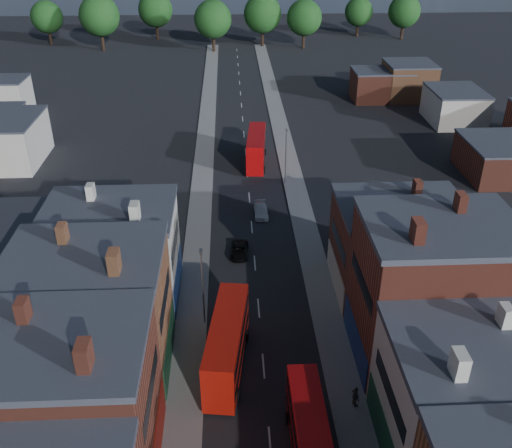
{
  "coord_description": "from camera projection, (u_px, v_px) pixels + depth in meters",
  "views": [
    {
      "loc": [
        -2.4,
        -12.41,
        34.65
      ],
      "look_at": [
        0.0,
        37.28,
        6.5
      ],
      "focal_mm": 40.0,
      "sensor_mm": 36.0,
      "label": 1
    }
  ],
  "objects": [
    {
      "name": "car_2",
      "position": [
        239.0,
        250.0,
        63.98
      ],
      "size": [
        2.28,
        4.3,
        1.15
      ],
      "primitive_type": "imported",
      "rotation": [
        0.0,
        0.0,
        -0.09
      ],
      "color": "black",
      "rests_on": "ground"
    },
    {
      "name": "bus_0",
      "position": [
        227.0,
        344.0,
        47.45
      ],
      "size": [
        4.0,
        11.37,
        4.81
      ],
      "rotation": [
        0.0,
        0.0,
        -0.13
      ],
      "color": "red",
      "rests_on": "ground"
    },
    {
      "name": "pavement_west",
      "position": [
        199.0,
        220.0,
        71.11
      ],
      "size": [
        3.0,
        200.0,
        0.12
      ],
      "primitive_type": "cube",
      "color": "gray",
      "rests_on": "ground"
    },
    {
      "name": "bus_1",
      "position": [
        309.0,
        435.0,
        39.66
      ],
      "size": [
        2.55,
        9.88,
        4.26
      ],
      "rotation": [
        0.0,
        0.0,
        0.01
      ],
      "color": "#AA090B",
      "rests_on": "ground"
    },
    {
      "name": "pavement_east",
      "position": [
        303.0,
        218.0,
        71.66
      ],
      "size": [
        3.0,
        200.0,
        0.12
      ],
      "primitive_type": "cube",
      "color": "gray",
      "rests_on": "ground"
    },
    {
      "name": "lamp_post_2",
      "position": [
        203.0,
        282.0,
        51.49
      ],
      "size": [
        0.25,
        0.7,
        8.12
      ],
      "color": "slate",
      "rests_on": "ground"
    },
    {
      "name": "ped_3",
      "position": [
        355.0,
        397.0,
        44.41
      ],
      "size": [
        0.79,
        1.19,
        1.87
      ],
      "primitive_type": "imported",
      "rotation": [
        0.0,
        0.0,
        1.86
      ],
      "color": "#4F4944",
      "rests_on": "pavement_east"
    },
    {
      "name": "car_3",
      "position": [
        261.0,
        211.0,
        72.09
      ],
      "size": [
        1.75,
        4.23,
        1.22
      ],
      "primitive_type": "imported",
      "rotation": [
        0.0,
        0.0,
        0.01
      ],
      "color": "white",
      "rests_on": "ground"
    },
    {
      "name": "lamp_post_3",
      "position": [
        286.0,
        153.0,
        78.01
      ],
      "size": [
        0.25,
        0.7,
        8.12
      ],
      "color": "slate",
      "rests_on": "ground"
    },
    {
      "name": "bus_2",
      "position": [
        256.0,
        148.0,
        85.35
      ],
      "size": [
        3.49,
        11.12,
        4.72
      ],
      "rotation": [
        0.0,
        0.0,
        -0.09
      ],
      "color": "#A50708",
      "rests_on": "ground"
    }
  ]
}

